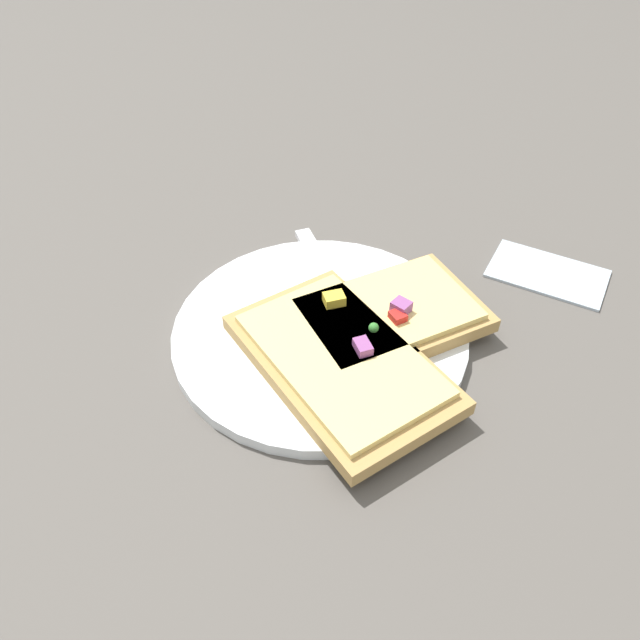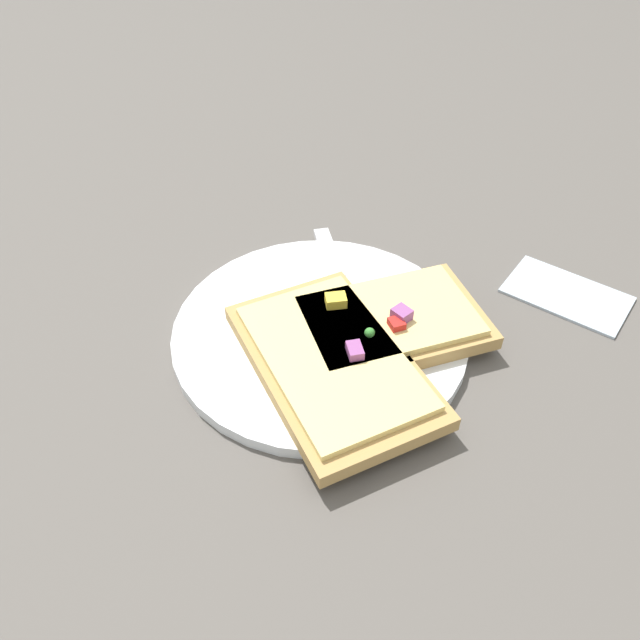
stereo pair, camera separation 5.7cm
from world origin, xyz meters
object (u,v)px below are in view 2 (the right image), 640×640
object	(u,v)px
pizza_slice_main	(332,362)
pizza_slice_corner	(389,322)
plate	(320,332)
knife	(340,284)
napkin	(567,294)
fork	(280,329)

from	to	relation	value
pizza_slice_main	pizza_slice_corner	bearing A→B (deg)	107.41
pizza_slice_main	plate	bearing A→B (deg)	165.83
knife	pizza_slice_corner	distance (m)	0.08
plate	pizza_slice_corner	bearing A→B (deg)	-145.51
plate	pizza_slice_corner	distance (m)	0.07
knife	pizza_slice_main	world-z (taller)	pizza_slice_main
pizza_slice_main	pizza_slice_corner	world-z (taller)	same
knife	pizza_slice_main	xyz separation A→B (m)	(-0.06, 0.10, 0.01)
pizza_slice_corner	napkin	xyz separation A→B (m)	(-0.11, -0.16, -0.02)
pizza_slice_main	napkin	bearing A→B (deg)	89.01
knife	napkin	size ratio (longest dim) A/B	1.50
fork	knife	world-z (taller)	knife
pizza_slice_main	pizza_slice_corner	xyz separation A→B (m)	(-0.01, -0.07, 0.00)
napkin	plate	bearing A→B (deg)	49.55
knife	pizza_slice_main	distance (m)	0.11
plate	knife	bearing A→B (deg)	-72.09
fork	napkin	world-z (taller)	fork
pizza_slice_main	pizza_slice_corner	size ratio (longest dim) A/B	1.16
napkin	pizza_slice_main	bearing A→B (deg)	61.10
pizza_slice_corner	pizza_slice_main	bearing A→B (deg)	-155.29
fork	knife	bearing A→B (deg)	123.29
knife	napkin	xyz separation A→B (m)	(-0.19, -0.13, -0.01)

